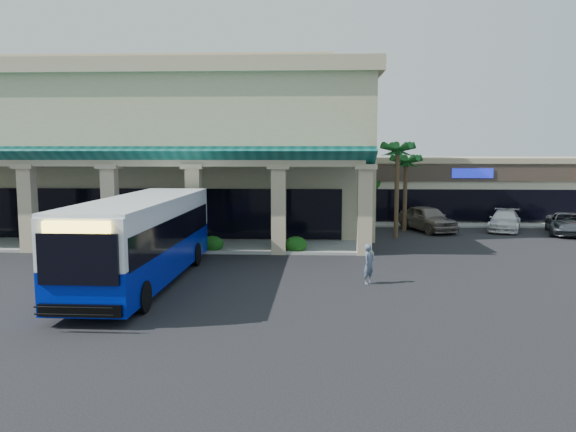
{
  "coord_description": "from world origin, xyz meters",
  "views": [
    {
      "loc": [
        3.36,
        -24.08,
        5.43
      ],
      "look_at": [
        2.06,
        3.69,
        2.2
      ],
      "focal_mm": 35.0,
      "sensor_mm": 36.0,
      "label": 1
    }
  ],
  "objects_px": {
    "car_red": "(505,221)",
    "car_gray": "(567,224)",
    "car_silver": "(427,218)",
    "transit_bus": "(143,241)",
    "pedestrian": "(369,264)"
  },
  "relations": [
    {
      "from": "transit_bus",
      "to": "car_gray",
      "type": "xyz_separation_m",
      "value": [
        23.55,
        14.75,
        -1.07
      ]
    },
    {
      "from": "transit_bus",
      "to": "car_red",
      "type": "xyz_separation_m",
      "value": [
        20.04,
        16.34,
        -1.08
      ]
    },
    {
      "from": "transit_bus",
      "to": "car_gray",
      "type": "bearing_deg",
      "value": 33.01
    },
    {
      "from": "car_silver",
      "to": "transit_bus",
      "type": "bearing_deg",
      "value": -153.5
    },
    {
      "from": "car_silver",
      "to": "car_gray",
      "type": "xyz_separation_m",
      "value": [
        8.83,
        -1.11,
        -0.17
      ]
    },
    {
      "from": "car_red",
      "to": "car_gray",
      "type": "relative_size",
      "value": 0.94
    },
    {
      "from": "transit_bus",
      "to": "car_silver",
      "type": "relative_size",
      "value": 2.47
    },
    {
      "from": "car_red",
      "to": "car_gray",
      "type": "xyz_separation_m",
      "value": [
        3.5,
        -1.59,
        0.01
      ]
    },
    {
      "from": "car_gray",
      "to": "pedestrian",
      "type": "bearing_deg",
      "value": -117.26
    },
    {
      "from": "transit_bus",
      "to": "car_gray",
      "type": "relative_size",
      "value": 2.51
    },
    {
      "from": "pedestrian",
      "to": "car_red",
      "type": "bearing_deg",
      "value": 2.05
    },
    {
      "from": "pedestrian",
      "to": "car_red",
      "type": "height_order",
      "value": "pedestrian"
    },
    {
      "from": "car_silver",
      "to": "car_red",
      "type": "bearing_deg",
      "value": -15.54
    },
    {
      "from": "car_red",
      "to": "pedestrian",
      "type": "bearing_deg",
      "value": -102.46
    },
    {
      "from": "car_silver",
      "to": "car_gray",
      "type": "bearing_deg",
      "value": -27.83
    }
  ]
}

